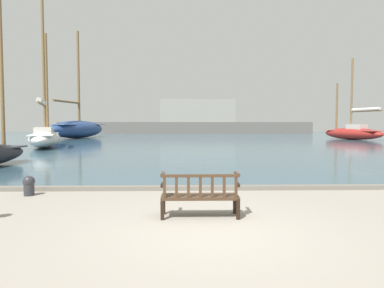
{
  "coord_description": "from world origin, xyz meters",
  "views": [
    {
      "loc": [
        -0.46,
        -6.09,
        1.92
      ],
      "look_at": [
        -0.06,
        10.0,
        1.0
      ],
      "focal_mm": 32.0,
      "sensor_mm": 36.0,
      "label": 1
    }
  ],
  "objects_px": {
    "sailboat_nearest_port": "(45,135)",
    "mooring_bollard": "(29,185)",
    "park_bench": "(200,195)",
    "sailboat_distant_harbor": "(78,128)",
    "sailboat_far_starboard": "(352,132)"
  },
  "relations": [
    {
      "from": "sailboat_nearest_port",
      "to": "sailboat_distant_harbor",
      "type": "bearing_deg",
      "value": 99.27
    },
    {
      "from": "mooring_bollard",
      "to": "park_bench",
      "type": "bearing_deg",
      "value": -26.67
    },
    {
      "from": "sailboat_distant_harbor",
      "to": "mooring_bollard",
      "type": "bearing_deg",
      "value": -74.86
    },
    {
      "from": "park_bench",
      "to": "mooring_bollard",
      "type": "relative_size",
      "value": 2.98
    },
    {
      "from": "sailboat_distant_harbor",
      "to": "sailboat_nearest_port",
      "type": "height_order",
      "value": "sailboat_distant_harbor"
    },
    {
      "from": "sailboat_nearest_port",
      "to": "mooring_bollard",
      "type": "distance_m",
      "value": 20.27
    },
    {
      "from": "park_bench",
      "to": "sailboat_far_starboard",
      "type": "relative_size",
      "value": 0.16
    },
    {
      "from": "mooring_bollard",
      "to": "sailboat_far_starboard",
      "type": "bearing_deg",
      "value": 52.26
    },
    {
      "from": "park_bench",
      "to": "mooring_bollard",
      "type": "bearing_deg",
      "value": 153.33
    },
    {
      "from": "sailboat_nearest_port",
      "to": "mooring_bollard",
      "type": "height_order",
      "value": "sailboat_nearest_port"
    },
    {
      "from": "sailboat_distant_harbor",
      "to": "sailboat_nearest_port",
      "type": "bearing_deg",
      "value": -80.73
    },
    {
      "from": "sailboat_distant_harbor",
      "to": "mooring_bollard",
      "type": "height_order",
      "value": "sailboat_distant_harbor"
    },
    {
      "from": "park_bench",
      "to": "sailboat_nearest_port",
      "type": "height_order",
      "value": "sailboat_nearest_port"
    },
    {
      "from": "sailboat_nearest_port",
      "to": "mooring_bollard",
      "type": "bearing_deg",
      "value": -69.31
    },
    {
      "from": "park_bench",
      "to": "sailboat_distant_harbor",
      "type": "distance_m",
      "value": 42.81
    }
  ]
}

